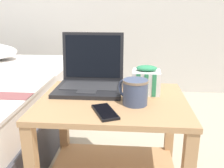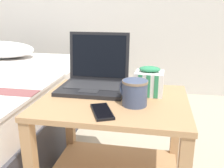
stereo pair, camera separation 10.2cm
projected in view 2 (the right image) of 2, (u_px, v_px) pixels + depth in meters
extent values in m
cube|color=tan|center=(114.00, 101.00, 1.09)|extent=(0.64, 0.50, 0.02)
cube|color=tan|center=(70.00, 125.00, 1.42)|extent=(0.04, 0.04, 0.48)
cube|color=tan|center=(175.00, 134.00, 1.32)|extent=(0.04, 0.04, 0.48)
cube|color=black|center=(93.00, 88.00, 1.20)|extent=(0.31, 0.25, 0.02)
cube|color=#2D2D30|center=(94.00, 85.00, 1.21)|extent=(0.27, 0.14, 0.00)
cube|color=#2D2D30|center=(89.00, 91.00, 1.13)|extent=(0.09, 0.05, 0.00)
cube|color=black|center=(99.00, 56.00, 1.29)|extent=(0.31, 0.04, 0.24)
cube|color=black|center=(99.00, 56.00, 1.28)|extent=(0.28, 0.03, 0.21)
cube|color=silver|center=(111.00, 59.00, 1.28)|extent=(0.03, 0.00, 0.03)
cube|color=black|center=(115.00, 57.00, 1.28)|extent=(0.03, 0.01, 0.04)
cube|color=yellow|center=(111.00, 53.00, 1.28)|extent=(0.03, 0.01, 0.04)
cylinder|color=#3F4C6B|center=(135.00, 93.00, 1.00)|extent=(0.10, 0.10, 0.10)
cylinder|color=#7F6B56|center=(135.00, 82.00, 0.99)|extent=(0.10, 0.10, 0.01)
cylinder|color=black|center=(135.00, 84.00, 0.99)|extent=(0.09, 0.09, 0.01)
torus|color=#3F4C6B|center=(126.00, 89.00, 1.04)|extent=(0.07, 0.06, 0.08)
cube|color=white|center=(149.00, 83.00, 1.13)|extent=(0.13, 0.11, 0.11)
cube|color=#338C59|center=(140.00, 86.00, 1.09)|extent=(0.02, 0.00, 0.10)
cube|color=#338C59|center=(148.00, 87.00, 1.08)|extent=(0.02, 0.00, 0.10)
cube|color=#338C59|center=(156.00, 87.00, 1.07)|extent=(0.02, 0.00, 0.10)
ellipsoid|color=#338C59|center=(150.00, 69.00, 1.11)|extent=(0.10, 0.07, 0.03)
cube|color=black|center=(102.00, 112.00, 0.94)|extent=(0.12, 0.17, 0.01)
cube|color=black|center=(102.00, 110.00, 0.94)|extent=(0.11, 0.15, 0.00)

